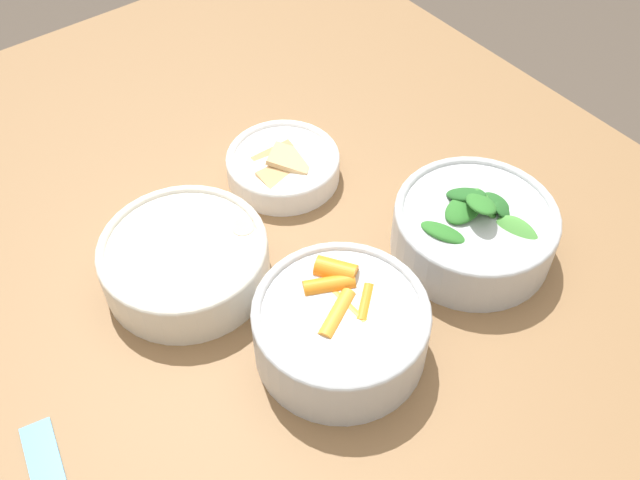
{
  "coord_description": "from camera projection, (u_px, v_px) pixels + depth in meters",
  "views": [
    {
      "loc": [
        -0.4,
        0.31,
        1.39
      ],
      "look_at": [
        -0.0,
        0.0,
        0.81
      ],
      "focal_mm": 40.0,
      "sensor_mm": 36.0,
      "label": 1
    }
  ],
  "objects": [
    {
      "name": "bowl_cookies",
      "position": [
        283.0,
        165.0,
        0.86
      ],
      "size": [
        0.14,
        0.14,
        0.04
      ],
      "color": "white",
      "rests_on": "dining_table"
    },
    {
      "name": "bowl_beans_hotdog",
      "position": [
        186.0,
        261.0,
        0.75
      ],
      "size": [
        0.18,
        0.18,
        0.05
      ],
      "color": "silver",
      "rests_on": "dining_table"
    },
    {
      "name": "bowl_greens",
      "position": [
        474.0,
        228.0,
        0.77
      ],
      "size": [
        0.18,
        0.18,
        0.09
      ],
      "color": "silver",
      "rests_on": "dining_table"
    },
    {
      "name": "bowl_carrots",
      "position": [
        341.0,
        327.0,
        0.68
      ],
      "size": [
        0.17,
        0.17,
        0.08
      ],
      "color": "silver",
      "rests_on": "dining_table"
    },
    {
      "name": "dining_table",
      "position": [
        320.0,
        316.0,
        0.88
      ],
      "size": [
        1.2,
        0.87,
        0.78
      ],
      "color": "olive",
      "rests_on": "ground_plane"
    }
  ]
}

